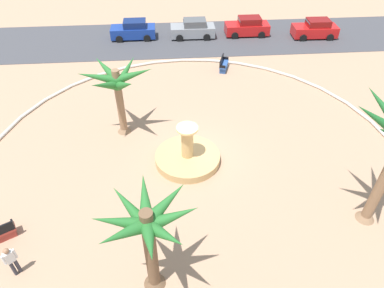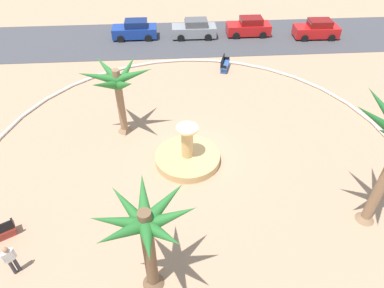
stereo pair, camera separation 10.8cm
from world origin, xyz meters
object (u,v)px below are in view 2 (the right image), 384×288
bench_east (225,66)px  parked_car_rightmost (317,29)px  palm_tree_mid_plaza (117,85)px  fountain (187,157)px  parked_car_third (249,27)px  parked_car_leftmost (135,30)px  palm_tree_by_curb (146,229)px  person_pedestrian_stroll (10,259)px  parked_car_second (194,29)px

bench_east → parked_car_rightmost: 10.82m
palm_tree_mid_plaza → bench_east: 10.83m
fountain → parked_car_third: (6.76, 17.02, 0.45)m
fountain → parked_car_leftmost: fountain is taller
palm_tree_by_curb → bench_east: 18.60m
parked_car_leftmost → bench_east: bearing=-42.1°
bench_east → parked_car_rightmost: bearing=30.9°
bench_east → parked_car_third: parked_car_third is taller
bench_east → parked_car_rightmost: (9.28, 5.54, 0.43)m
bench_east → parked_car_third: bearing=64.1°
palm_tree_mid_plaza → palm_tree_by_curb: bearing=-79.2°
person_pedestrian_stroll → parked_car_second: parked_car_second is taller
parked_car_rightmost → parked_car_third: bearing=170.5°
palm_tree_mid_plaza → parked_car_leftmost: (-0.04, 14.07, -2.50)m
parked_car_second → parked_car_third: bearing=1.6°
person_pedestrian_stroll → parked_car_third: parked_car_third is taller
palm_tree_by_curb → parked_car_leftmost: palm_tree_by_curb is taller
fountain → palm_tree_by_curb: size_ratio=0.77×
person_pedestrian_stroll → palm_tree_mid_plaza: bearing=68.2°
fountain → parked_car_rightmost: 20.53m
parked_car_third → parked_car_rightmost: size_ratio=0.99×
parked_car_leftmost → parked_car_rightmost: 16.64m
parked_car_leftmost → parked_car_second: (5.43, -0.20, 0.00)m
parked_car_leftmost → parked_car_rightmost: (16.60, -1.07, 0.00)m
parked_car_leftmost → parked_car_second: size_ratio=1.00×
person_pedestrian_stroll → parked_car_third: 27.14m
palm_tree_by_curb → parked_car_third: (8.55, 24.08, -2.76)m
parked_car_second → parked_car_rightmost: bearing=-4.5°
bench_east → parked_car_leftmost: (-7.32, 6.62, 0.43)m
palm_tree_mid_plaza → parked_car_rightmost: palm_tree_mid_plaza is taller
palm_tree_mid_plaza → bench_east: size_ratio=2.65×
palm_tree_mid_plaza → parked_car_leftmost: bearing=90.1°
palm_tree_mid_plaza → person_pedestrian_stroll: 10.14m
bench_east → parked_car_second: size_ratio=0.42×
person_pedestrian_stroll → parked_car_leftmost: bearing=81.1°
fountain → bench_east: bearing=71.1°
fountain → palm_tree_mid_plaza: bearing=141.0°
person_pedestrian_stroll → parked_car_third: size_ratio=0.41×
fountain → palm_tree_mid_plaza: palm_tree_mid_plaza is taller
bench_east → person_pedestrian_stroll: person_pedestrian_stroll is taller
parked_car_third → parked_car_leftmost: bearing=179.7°
bench_east → person_pedestrian_stroll: (-10.94, -16.61, 0.58)m
palm_tree_mid_plaza → person_pedestrian_stroll: (-3.66, -9.16, -2.35)m
fountain → palm_tree_by_curb: palm_tree_by_curb is taller
parked_car_rightmost → palm_tree_mid_plaza: bearing=-141.9°
person_pedestrian_stroll → palm_tree_by_curb: bearing=-9.2°
palm_tree_mid_plaza → parked_car_third: size_ratio=1.11×
palm_tree_mid_plaza → person_pedestrian_stroll: size_ratio=2.69×
parked_car_rightmost → palm_tree_by_curb: bearing=-122.4°
fountain → parked_car_second: 16.97m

